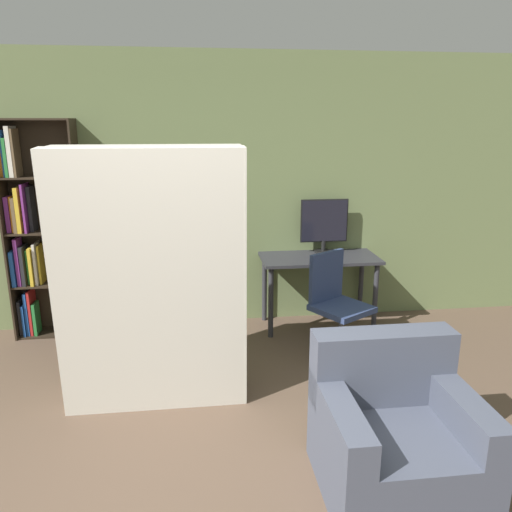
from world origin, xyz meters
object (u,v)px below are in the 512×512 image
at_px(monitor, 324,223).
at_px(mattress_near, 152,286).
at_px(bookshelf, 36,232).
at_px(armchair, 394,435).
at_px(mattress_far, 155,275).
at_px(office_chair, 337,315).

distance_m(monitor, mattress_near, 2.22).
height_order(monitor, bookshelf, bookshelf).
height_order(monitor, mattress_near, mattress_near).
bearing_deg(armchair, mattress_far, 138.35).
height_order(office_chair, armchair, office_chair).
bearing_deg(mattress_far, monitor, 37.88).
height_order(bookshelf, mattress_near, bookshelf).
xyz_separation_m(office_chair, bookshelf, (-2.73, 0.81, 0.65)).
height_order(mattress_near, mattress_far, mattress_near).
relative_size(mattress_near, mattress_far, 1.00).
bearing_deg(mattress_near, armchair, -34.91).
height_order(monitor, armchair, monitor).
xyz_separation_m(mattress_near, mattress_far, (0.00, 0.27, -0.00)).
height_order(bookshelf, mattress_far, bookshelf).
bearing_deg(monitor, office_chair, -95.01).
distance_m(office_chair, bookshelf, 2.92).
relative_size(bookshelf, mattress_far, 1.10).
relative_size(monitor, bookshelf, 0.27).
distance_m(monitor, bookshelf, 2.81).
bearing_deg(bookshelf, mattress_far, -46.31).
bearing_deg(mattress_far, mattress_near, -90.00).
height_order(office_chair, mattress_near, mattress_near).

